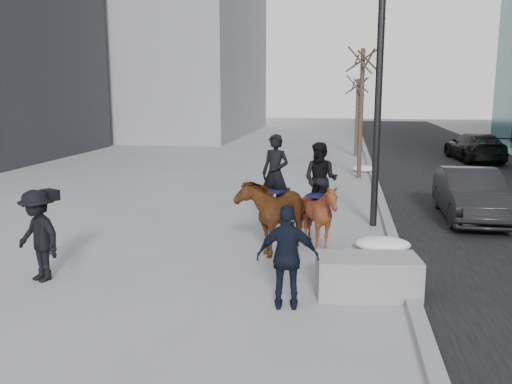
% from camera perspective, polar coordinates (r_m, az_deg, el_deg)
% --- Properties ---
extents(ground, '(120.00, 120.00, 0.00)m').
position_cam_1_polar(ground, '(10.45, -1.08, -9.33)').
color(ground, gray).
rests_on(ground, ground).
extents(road, '(8.00, 90.00, 0.01)m').
position_cam_1_polar(road, '(20.65, 23.79, -0.17)').
color(road, black).
rests_on(road, ground).
extents(curb, '(0.25, 90.00, 0.12)m').
position_cam_1_polar(curb, '(20.00, 12.65, 0.32)').
color(curb, gray).
rests_on(curb, ground).
extents(planter, '(1.87, 1.11, 0.71)m').
position_cam_1_polar(planter, '(9.84, 11.64, -8.65)').
color(planter, gray).
rests_on(planter, ground).
extents(car_near, '(1.54, 4.29, 1.41)m').
position_cam_1_polar(car_near, '(16.21, 21.67, -0.27)').
color(car_near, black).
rests_on(car_near, ground).
extents(car_far, '(2.51, 5.13, 1.44)m').
position_cam_1_polar(car_far, '(29.85, 22.06, 4.44)').
color(car_far, black).
rests_on(car_far, ground).
extents(tree_near, '(1.20, 1.20, 5.77)m').
position_cam_1_polar(tree_near, '(22.46, 11.01, 8.75)').
color(tree_near, '#3A2B22').
rests_on(tree_near, ground).
extents(tree_far, '(1.20, 1.20, 4.62)m').
position_cam_1_polar(tree_far, '(29.95, 10.59, 8.11)').
color(tree_far, '#392C21').
rests_on(tree_far, ground).
extents(mounted_left, '(1.62, 2.22, 2.61)m').
position_cam_1_polar(mounted_left, '(12.23, 1.94, -1.61)').
color(mounted_left, '#47180E').
rests_on(mounted_left, ground).
extents(mounted_right, '(1.67, 1.77, 2.43)m').
position_cam_1_polar(mounted_right, '(12.21, 6.73, -1.68)').
color(mounted_right, '#4E230F').
rests_on(mounted_right, ground).
extents(feeder, '(1.07, 0.91, 1.75)m').
position_cam_1_polar(feeder, '(8.95, 3.37, -6.88)').
color(feeder, black).
rests_on(feeder, ground).
extents(camera_crew, '(1.31, 1.09, 1.75)m').
position_cam_1_polar(camera_crew, '(11.01, -21.96, -4.25)').
color(camera_crew, black).
rests_on(camera_crew, ground).
extents(lamppost, '(0.25, 2.08, 9.09)m').
position_cam_1_polar(lamppost, '(14.32, 13.07, 16.12)').
color(lamppost, black).
rests_on(lamppost, ground).
extents(snow_piles, '(1.24, 12.81, 0.32)m').
position_cam_1_polar(snow_piles, '(17.70, 12.11, -0.69)').
color(snow_piles, white).
rests_on(snow_piles, ground).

